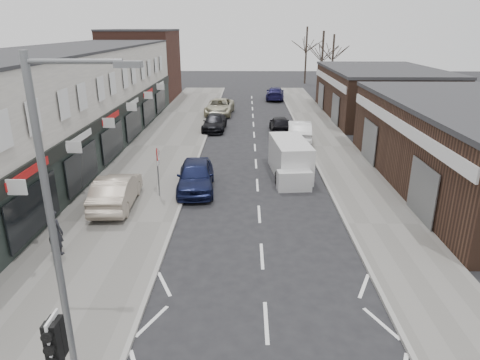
{
  "coord_description": "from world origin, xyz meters",
  "views": [
    {
      "loc": [
        -0.63,
        -8.83,
        8.52
      ],
      "look_at": [
        -0.89,
        7.61,
        2.6
      ],
      "focal_mm": 32.0,
      "sensor_mm": 36.0,
      "label": 1
    }
  ],
  "objects_px": {
    "warning_sign": "(158,158)",
    "pedestrian": "(55,232)",
    "street_lamp": "(60,225)",
    "parked_car_left_c": "(220,107)",
    "sedan_on_pavement": "(116,191)",
    "parked_car_left_a": "(196,176)",
    "parked_car_right_a": "(299,131)",
    "parked_car_left_b": "(215,122)",
    "parked_car_right_b": "(280,124)",
    "parked_car_right_c": "(275,93)",
    "white_van": "(290,159)",
    "traffic_light": "(57,351)"
  },
  "relations": [
    {
      "from": "parked_car_left_b",
      "to": "parked_car_right_c",
      "type": "bearing_deg",
      "value": 71.93
    },
    {
      "from": "warning_sign",
      "to": "parked_car_left_c",
      "type": "xyz_separation_m",
      "value": [
        1.76,
        22.53,
        -1.41
      ]
    },
    {
      "from": "parked_car_left_b",
      "to": "parked_car_right_c",
      "type": "xyz_separation_m",
      "value": [
        6.25,
        16.57,
        0.09
      ]
    },
    {
      "from": "sedan_on_pavement",
      "to": "parked_car_right_a",
      "type": "relative_size",
      "value": 0.98
    },
    {
      "from": "warning_sign",
      "to": "pedestrian",
      "type": "relative_size",
      "value": 1.45
    },
    {
      "from": "warning_sign",
      "to": "parked_car_left_a",
      "type": "bearing_deg",
      "value": 34.01
    },
    {
      "from": "sedan_on_pavement",
      "to": "parked_car_right_c",
      "type": "height_order",
      "value": "sedan_on_pavement"
    },
    {
      "from": "traffic_light",
      "to": "white_van",
      "type": "height_order",
      "value": "traffic_light"
    },
    {
      "from": "parked_car_right_b",
      "to": "parked_car_right_c",
      "type": "xyz_separation_m",
      "value": [
        0.65,
        17.22,
        0.06
      ]
    },
    {
      "from": "parked_car_left_a",
      "to": "parked_car_right_b",
      "type": "xyz_separation_m",
      "value": [
        5.6,
        13.79,
        -0.12
      ]
    },
    {
      "from": "parked_car_left_a",
      "to": "parked_car_right_c",
      "type": "bearing_deg",
      "value": 74.66
    },
    {
      "from": "sedan_on_pavement",
      "to": "parked_car_right_a",
      "type": "height_order",
      "value": "sedan_on_pavement"
    },
    {
      "from": "parked_car_right_a",
      "to": "parked_car_right_c",
      "type": "bearing_deg",
      "value": -83.38
    },
    {
      "from": "parked_car_right_a",
      "to": "parked_car_left_b",
      "type": "bearing_deg",
      "value": -23.1
    },
    {
      "from": "street_lamp",
      "to": "sedan_on_pavement",
      "type": "distance_m",
      "value": 12.29
    },
    {
      "from": "white_van",
      "to": "parked_car_left_a",
      "type": "bearing_deg",
      "value": -160.59
    },
    {
      "from": "warning_sign",
      "to": "sedan_on_pavement",
      "type": "relative_size",
      "value": 0.56
    },
    {
      "from": "sedan_on_pavement",
      "to": "parked_car_right_b",
      "type": "relative_size",
      "value": 1.16
    },
    {
      "from": "parked_car_left_a",
      "to": "parked_car_left_c",
      "type": "height_order",
      "value": "parked_car_left_a"
    },
    {
      "from": "parked_car_left_a",
      "to": "traffic_light",
      "type": "bearing_deg",
      "value": -97.72
    },
    {
      "from": "parked_car_right_b",
      "to": "pedestrian",
      "type": "bearing_deg",
      "value": 64.24
    },
    {
      "from": "parked_car_left_b",
      "to": "parked_car_right_b",
      "type": "xyz_separation_m",
      "value": [
        5.6,
        -0.66,
        0.03
      ]
    },
    {
      "from": "white_van",
      "to": "sedan_on_pavement",
      "type": "bearing_deg",
      "value": -156.42
    },
    {
      "from": "warning_sign",
      "to": "parked_car_right_b",
      "type": "relative_size",
      "value": 0.65
    },
    {
      "from": "pedestrian",
      "to": "parked_car_right_b",
      "type": "distance_m",
      "value": 23.46
    },
    {
      "from": "white_van",
      "to": "pedestrian",
      "type": "height_order",
      "value": "white_van"
    },
    {
      "from": "street_lamp",
      "to": "parked_car_left_a",
      "type": "xyz_separation_m",
      "value": [
        1.13,
        13.99,
        -3.8
      ]
    },
    {
      "from": "warning_sign",
      "to": "sedan_on_pavement",
      "type": "height_order",
      "value": "warning_sign"
    },
    {
      "from": "parked_car_left_c",
      "to": "parked_car_right_b",
      "type": "relative_size",
      "value": 1.37
    },
    {
      "from": "parked_car_left_b",
      "to": "warning_sign",
      "type": "bearing_deg",
      "value": -93.83
    },
    {
      "from": "white_van",
      "to": "sedan_on_pavement",
      "type": "distance_m",
      "value": 10.36
    },
    {
      "from": "parked_car_right_b",
      "to": "parked_car_right_a",
      "type": "bearing_deg",
      "value": 113.5
    },
    {
      "from": "street_lamp",
      "to": "white_van",
      "type": "height_order",
      "value": "street_lamp"
    },
    {
      "from": "parked_car_left_b",
      "to": "sedan_on_pavement",
      "type": "bearing_deg",
      "value": -99.46
    },
    {
      "from": "parked_car_left_c",
      "to": "parked_car_right_c",
      "type": "xyz_separation_m",
      "value": [
        6.25,
        9.66,
        -0.03
      ]
    },
    {
      "from": "sedan_on_pavement",
      "to": "parked_car_right_a",
      "type": "xyz_separation_m",
      "value": [
        10.53,
        13.34,
        -0.1
      ]
    },
    {
      "from": "white_van",
      "to": "parked_car_right_a",
      "type": "height_order",
      "value": "white_van"
    },
    {
      "from": "sedan_on_pavement",
      "to": "parked_car_left_b",
      "type": "xyz_separation_m",
      "value": [
        3.63,
        16.99,
        -0.24
      ]
    },
    {
      "from": "street_lamp",
      "to": "sedan_on_pavement",
      "type": "bearing_deg",
      "value": 102.33
    },
    {
      "from": "sedan_on_pavement",
      "to": "parked_car_right_c",
      "type": "xyz_separation_m",
      "value": [
        9.87,
        33.55,
        -0.15
      ]
    },
    {
      "from": "pedestrian",
      "to": "parked_car_left_b",
      "type": "height_order",
      "value": "pedestrian"
    },
    {
      "from": "traffic_light",
      "to": "parked_car_left_c",
      "type": "bearing_deg",
      "value": 88.43
    },
    {
      "from": "white_van",
      "to": "parked_car_right_b",
      "type": "relative_size",
      "value": 1.36
    },
    {
      "from": "street_lamp",
      "to": "parked_car_left_c",
      "type": "xyz_separation_m",
      "value": [
        1.13,
        35.33,
        -3.83
      ]
    },
    {
      "from": "street_lamp",
      "to": "sedan_on_pavement",
      "type": "xyz_separation_m",
      "value": [
        -2.5,
        11.44,
        -3.71
      ]
    },
    {
      "from": "sedan_on_pavement",
      "to": "parked_car_left_a",
      "type": "bearing_deg",
      "value": -147.96
    },
    {
      "from": "pedestrian",
      "to": "parked_car_left_c",
      "type": "relative_size",
      "value": 0.33
    },
    {
      "from": "parked_car_right_a",
      "to": "parked_car_right_b",
      "type": "bearing_deg",
      "value": -61.74
    },
    {
      "from": "parked_car_left_b",
      "to": "parked_car_left_c",
      "type": "bearing_deg",
      "value": 92.59
    },
    {
      "from": "parked_car_left_a",
      "to": "parked_car_left_c",
      "type": "xyz_separation_m",
      "value": [
        0.0,
        21.35,
        -0.04
      ]
    }
  ]
}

